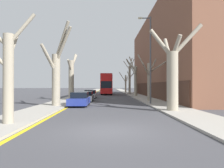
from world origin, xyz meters
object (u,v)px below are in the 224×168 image
Objects in this scene: street_tree_left_0 at (7,72)px; parked_car_0 at (80,99)px; street_tree_right_1 at (150,78)px; parked_car_1 at (86,97)px; street_tree_left_2 at (71,78)px; street_tree_right_0 at (173,74)px; street_tree_right_3 at (130,78)px; lamp_post at (150,56)px; parked_car_2 at (90,94)px; street_tree_right_2 at (135,78)px; street_tree_left_1 at (56,72)px; street_tree_right_4 at (126,83)px; double_decker_bus at (107,83)px.

parked_car_0 is (2.31, 9.75, -2.11)m from street_tree_left_0.
street_tree_right_1 reaches higher than parked_car_1.
street_tree_left_2 is at bearing 89.63° from street_tree_left_0.
street_tree_right_0 is at bearing -50.27° from street_tree_left_2.
parked_car_0 is 0.94× the size of parked_car_1.
parked_car_1 is (-7.90, 10.07, -2.35)m from street_tree_right_0.
lamp_post reaches higher than street_tree_right_3.
parked_car_2 is at bearing -118.13° from street_tree_right_3.
parked_car_1 is at bearing -43.45° from street_tree_left_2.
parked_car_0 is at bearing -90.00° from parked_car_1.
parked_car_2 is (2.31, 21.72, -2.14)m from street_tree_left_0.
parked_car_2 is at bearing -149.19° from street_tree_right_2.
lamp_post reaches higher than parked_car_2.
street_tree_left_1 is 0.85× the size of lamp_post.
street_tree_right_2 is 0.80× the size of lamp_post.
street_tree_left_0 is at bearing -125.35° from street_tree_right_1.
street_tree_left_2 is 1.63× the size of parked_car_0.
parked_car_2 is 0.46× the size of lamp_post.
parked_car_1 is at bearing 81.36° from street_tree_left_0.
street_tree_right_1 is at bearing -40.85° from parked_car_2.
street_tree_left_2 is at bearing -116.20° from parked_car_2.
street_tree_right_4 is 0.52× the size of double_decker_bus.
parked_car_1 is (2.14, 6.13, -2.70)m from street_tree_left_1.
street_tree_left_0 is 0.93× the size of street_tree_left_2.
parked_car_1 is (-7.81, -11.20, -2.80)m from street_tree_right_2.
street_tree_right_1 is (0.22, 9.59, -0.03)m from street_tree_right_0.
street_tree_left_2 is 21.84m from street_tree_right_3.
street_tree_right_0 reaches higher than double_decker_bus.
street_tree_left_2 is 13.54m from street_tree_right_2.
street_tree_left_2 is at bearing 146.28° from lamp_post.
street_tree_left_1 is 1.83× the size of parked_car_2.
street_tree_right_0 is 41.68m from street_tree_right_4.
street_tree_left_0 is 14.75m from lamp_post.
street_tree_right_2 reaches higher than double_decker_bus.
street_tree_right_2 reaches higher than street_tree_left_0.
street_tree_right_4 is 1.33× the size of parked_car_2.
street_tree_right_2 is at bearing 60.13° from street_tree_left_1.
street_tree_left_1 is 1.30× the size of street_tree_right_1.
street_tree_right_1 is 1.05× the size of street_tree_right_4.
street_tree_right_4 is 35.97m from lamp_post.
street_tree_right_0 is at bearing -89.76° from street_tree_right_2.
street_tree_left_1 is at bearing -151.16° from street_tree_right_1.
double_decker_bus is at bearing 82.37° from street_tree_left_0.
street_tree_right_0 is 6.23m from lamp_post.
street_tree_left_0 is 0.82× the size of street_tree_right_2.
street_tree_right_2 is 9.51m from parked_car_2.
parked_car_1 is at bearing -110.37° from street_tree_right_3.
street_tree_left_1 is at bearing -110.12° from street_tree_right_3.
street_tree_right_3 is (10.26, 36.58, 1.13)m from street_tree_left_0.
street_tree_left_2 is 0.88× the size of street_tree_right_2.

